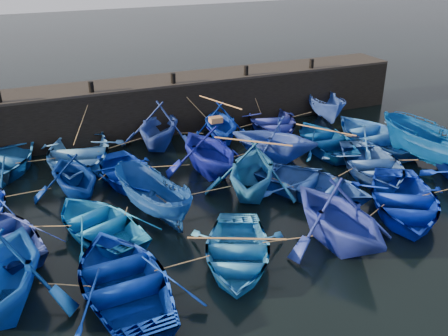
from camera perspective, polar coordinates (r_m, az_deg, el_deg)
name	(u,v)px	position (r m, az deg, el deg)	size (l,w,h in m)	color
ground	(259,220)	(17.99, 4.03, -5.98)	(120.00, 120.00, 0.00)	black
quay_wall	(169,105)	(26.44, -6.28, 7.22)	(26.00, 2.50, 2.50)	black
quay_top	(168,80)	(26.08, -6.42, 9.96)	(26.00, 2.50, 0.12)	black
bollard_1	(91,87)	(24.33, -14.94, 8.95)	(0.24, 0.24, 0.50)	black
bollard_2	(173,78)	(25.17, -5.83, 10.17)	(0.24, 0.24, 0.50)	black
bollard_3	(246,70)	(26.59, 2.55, 11.07)	(0.24, 0.24, 0.50)	black
bollard_4	(312,64)	(28.51, 9.98, 11.68)	(0.24, 0.24, 0.50)	black
boat_1	(77,154)	(22.75, -16.43, 1.55)	(4.06, 5.68, 1.18)	blue
boat_2	(159,125)	(24.00, -7.46, 4.92)	(3.60, 4.17, 2.20)	navy
boat_3	(220,122)	(24.46, -0.44, 5.24)	(3.23, 3.74, 1.97)	#062AB9
boat_4	(272,121)	(26.12, 5.46, 5.33)	(3.56, 4.97, 1.03)	navy
boat_5	(326,106)	(28.14, 11.55, 6.98)	(1.54, 4.10, 1.59)	#224292
boat_7	(74,174)	(19.92, -16.77, -0.71)	(3.14, 3.65, 1.92)	navy
boat_8	(128,173)	(20.75, -10.95, -0.58)	(3.08, 4.31, 0.89)	#0427C0
boat_9	(209,149)	(20.97, -1.68, 2.22)	(3.70, 4.29, 2.26)	#0A1589
boat_10	(274,138)	(22.48, 5.76, 3.46)	(3.42, 3.97, 2.09)	blue
boat_11	(325,140)	(24.21, 11.43, 3.21)	(3.22, 4.51, 0.94)	navy
boat_12	(374,134)	(25.24, 16.81, 3.71)	(3.75, 5.24, 1.09)	blue
boat_13	(1,235)	(17.82, -24.16, -7.00)	(3.10, 4.33, 0.90)	navy
boat_14	(99,223)	(17.44, -14.12, -6.08)	(3.15, 4.41, 0.91)	blue
boat_15	(152,197)	(18.03, -8.26, -3.25)	(1.53, 4.06, 1.57)	navy
boat_16	(252,169)	(19.19, 3.23, -0.11)	(3.64, 4.23, 2.23)	#15558F
boat_17	(313,185)	(19.67, 10.19, -1.88)	(3.34, 4.67, 0.97)	#193F94
boat_18	(373,165)	(21.90, 16.61, 0.37)	(3.50, 4.89, 1.01)	#2A54AA
boat_19	(436,147)	(23.34, 23.08, 2.25)	(1.97, 5.23, 2.02)	navy
boat_20	(0,272)	(14.67, -24.22, -10.77)	(3.91, 4.53, 2.39)	#0944B5
boat_21	(124,279)	(14.55, -11.40, -12.32)	(3.66, 5.11, 1.06)	#02238C
boat_22	(237,252)	(15.49, 1.46, -9.55)	(3.11, 4.35, 0.90)	blue
boat_23	(338,214)	(16.45, 12.94, -5.14)	(3.77, 4.37, 2.30)	#1E3098
boat_24	(404,201)	(19.26, 19.85, -3.53)	(3.64, 5.08, 1.05)	#0623C3
wooden_crate	(216,120)	(20.63, -0.95, 5.54)	(0.51, 0.36, 0.23)	#8F603E
mooring_ropes	(209,151)	(21.47, -1.70, 2.01)	(17.18, 11.90, 2.10)	tan
loose_oars	(261,145)	(20.37, 4.28, 2.69)	(9.96, 11.75, 1.38)	#99724C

